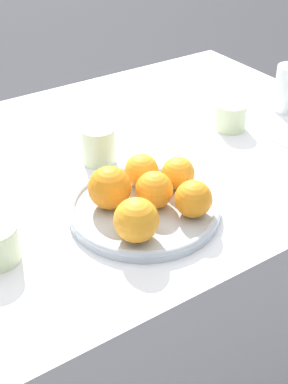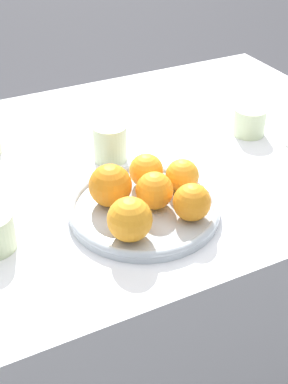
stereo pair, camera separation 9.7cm
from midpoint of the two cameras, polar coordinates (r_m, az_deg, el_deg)
The scene contains 11 objects.
ground_plane at distance 1.66m, azimuth -1.87°, elevation -19.48°, with size 12.00×12.00×0.00m, color #38383D.
table at distance 1.38m, azimuth -2.16°, elevation -10.35°, with size 1.39×0.85×0.74m.
fruit_platter at distance 1.00m, azimuth 2.80°, elevation -1.90°, with size 0.29×0.29×0.02m.
orange_0 at distance 0.98m, azimuth 3.97°, elevation 0.05°, with size 0.07×0.07×0.07m.
orange_1 at distance 0.98m, azimuth -0.78°, elevation 0.60°, with size 0.08×0.08×0.08m.
orange_2 at distance 0.90m, azimuth 1.57°, elevation -3.05°, with size 0.08×0.08×0.08m.
orange_3 at distance 0.95m, azimuth 8.05°, elevation -1.19°, with size 0.07×0.07×0.07m.
orange_4 at distance 1.04m, azimuth 2.92°, elevation 2.21°, with size 0.07×0.07×0.07m.
orange_5 at distance 1.03m, azimuth 6.81°, elevation 1.66°, with size 0.06×0.06×0.06m.
cup_0 at distance 1.15m, azimuth -1.22°, elevation 5.18°, with size 0.07×0.07×0.08m.
cup_1 at distance 1.29m, azimuth 13.34°, elevation 7.26°, with size 0.07×0.07×0.06m.
Camera 2 is at (-0.36, -0.92, 1.34)m, focal length 50.00 mm.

